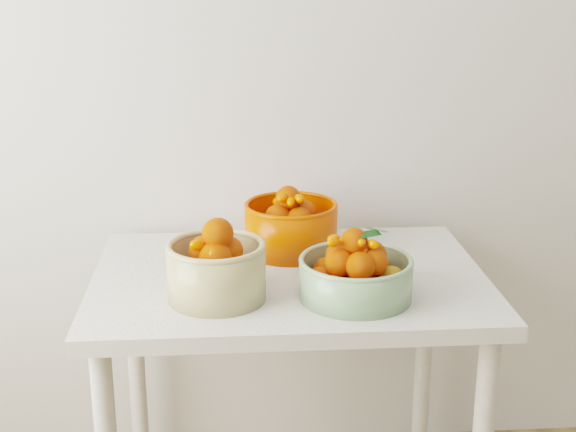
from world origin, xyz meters
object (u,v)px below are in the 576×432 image
Objects in this scene: bowl_green at (355,274)px; bowl_orange at (291,226)px; bowl_cream at (216,269)px; table at (289,308)px.

bowl_green is 1.32× the size of bowl_orange.
bowl_cream is 0.70× the size of bowl_green.
bowl_orange is at bearing 84.03° from table.
bowl_cream is at bearing -122.45° from bowl_orange.
bowl_green is (0.33, -0.02, -0.02)m from bowl_cream.
bowl_cream is 0.37m from bowl_orange.
table is 0.24m from bowl_orange.
bowl_green is (0.14, -0.16, 0.16)m from table.
table is 2.79× the size of bowl_green.
bowl_cream is at bearing 177.01° from bowl_green.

